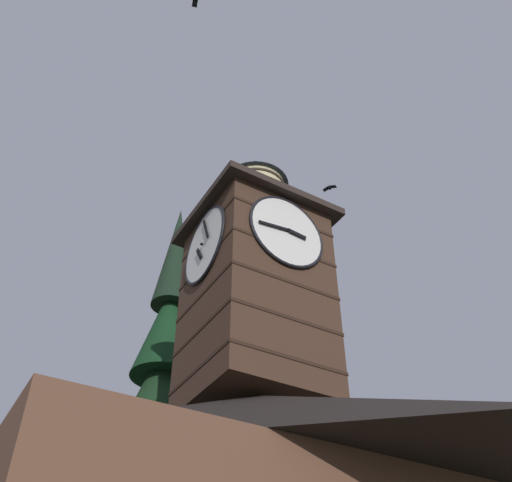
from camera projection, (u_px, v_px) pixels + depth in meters
The scene contains 3 objects.
clock_tower at pixel (255, 286), 18.30m from camera, with size 4.28×4.28×9.74m.
pine_tree_behind at pixel (152, 476), 20.44m from camera, with size 5.29×5.29×20.44m.
flying_bird_high at pixel (330, 188), 27.90m from camera, with size 0.51×0.65×0.15m.
Camera 1 is at (7.78, 10.83, 1.26)m, focal length 41.47 mm.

